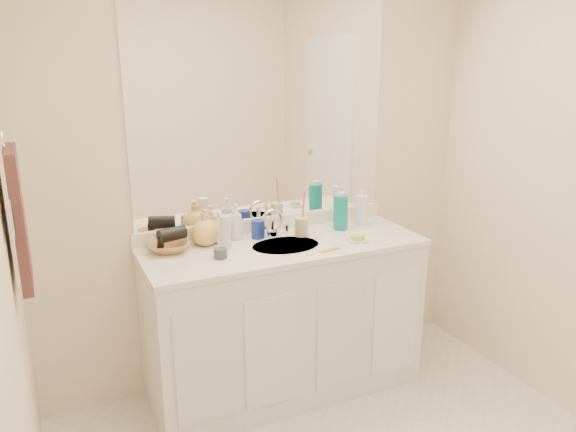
{
  "coord_description": "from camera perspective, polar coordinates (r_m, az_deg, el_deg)",
  "views": [
    {
      "loc": [
        -1.18,
        -1.57,
        1.88
      ],
      "look_at": [
        0.0,
        0.97,
        1.05
      ],
      "focal_mm": 35.0,
      "sensor_mm": 36.0,
      "label": 1
    }
  ],
  "objects": [
    {
      "name": "sink_basin",
      "position": [
        3.0,
        -0.24,
        -3.18
      ],
      "size": [
        0.37,
        0.37,
        0.02
      ],
      "primitive_type": "cylinder",
      "color": "beige",
      "rests_on": "countertop"
    },
    {
      "name": "hand_towel",
      "position": [
        2.43,
        -25.65,
        -0.18
      ],
      "size": [
        0.04,
        0.32,
        0.55
      ],
      "primitive_type": "cube",
      "color": "#331D1B",
      "rests_on": "towel_ring"
    },
    {
      "name": "soap_dish",
      "position": [
        3.08,
        7.06,
        -2.48
      ],
      "size": [
        0.12,
        0.11,
        0.01
      ],
      "primitive_type": "cube",
      "rotation": [
        0.0,
        0.0,
        -0.28
      ],
      "color": "silver",
      "rests_on": "countertop"
    },
    {
      "name": "blue_mug",
      "position": [
        3.1,
        -3.07,
        -1.34
      ],
      "size": [
        0.08,
        0.08,
        0.1
      ],
      "primitive_type": "cylinder",
      "rotation": [
        0.0,
        0.0,
        -0.02
      ],
      "color": "navy",
      "rests_on": "countertop"
    },
    {
      "name": "wall_left",
      "position": [
        1.71,
        -27.08,
        -8.75
      ],
      "size": [
        0.02,
        2.6,
        2.4
      ],
      "primitive_type": "cube",
      "color": "#FAE5C4",
      "rests_on": "floor"
    },
    {
      "name": "countertop",
      "position": [
        3.02,
        -0.4,
        -3.12
      ],
      "size": [
        1.52,
        0.57,
        0.03
      ],
      "primitive_type": "cube",
      "color": "white",
      "rests_on": "vanity_cabinet"
    },
    {
      "name": "switch_plate",
      "position": [
        2.22,
        -26.36,
        -0.35
      ],
      "size": [
        0.01,
        0.08,
        0.13
      ],
      "primitive_type": "cube",
      "color": "silver",
      "rests_on": "wall_left"
    },
    {
      "name": "soap_bottle_white",
      "position": [
        3.08,
        -5.34,
        -0.57
      ],
      "size": [
        0.08,
        0.08,
        0.2
      ],
      "primitive_type": "imported",
      "rotation": [
        0.0,
        0.0,
        0.06
      ],
      "color": "white",
      "rests_on": "countertop"
    },
    {
      "name": "tan_cup",
      "position": [
        3.14,
        1.39,
        -1.08
      ],
      "size": [
        0.09,
        0.09,
        0.1
      ],
      "primitive_type": "cylinder",
      "rotation": [
        0.0,
        0.0,
        -0.15
      ],
      "color": "#CAB78E",
      "rests_on": "countertop"
    },
    {
      "name": "green_soap",
      "position": [
        3.07,
        7.08,
        -2.15
      ],
      "size": [
        0.07,
        0.06,
        0.02
      ],
      "primitive_type": "cube",
      "rotation": [
        0.0,
        0.0,
        0.24
      ],
      "color": "#A3DC35",
      "rests_on": "soap_dish"
    },
    {
      "name": "towel_ring",
      "position": [
        2.37,
        -27.03,
        6.73
      ],
      "size": [
        0.01,
        0.11,
        0.11
      ],
      "primitive_type": "torus",
      "rotation": [
        0.0,
        1.57,
        0.0
      ],
      "color": "silver",
      "rests_on": "wall_left"
    },
    {
      "name": "wall_back",
      "position": [
        3.17,
        -2.47,
        4.11
      ],
      "size": [
        2.6,
        0.02,
        2.4
      ],
      "primitive_type": "cube",
      "color": "#FAE5C4",
      "rests_on": "floor"
    },
    {
      "name": "mirror",
      "position": [
        3.11,
        -2.51,
        10.58
      ],
      "size": [
        1.48,
        0.01,
        1.2
      ],
      "primitive_type": "cube",
      "color": "white",
      "rests_on": "wall_back"
    },
    {
      "name": "hair_dryer",
      "position": [
        2.95,
        -11.71,
        -1.82
      ],
      "size": [
        0.16,
        0.11,
        0.07
      ],
      "primitive_type": "cylinder",
      "rotation": [
        0.0,
        1.57,
        0.27
      ],
      "color": "black",
      "rests_on": "wicker_basket"
    },
    {
      "name": "wicker_basket",
      "position": [
        2.97,
        -12.02,
        -3.04
      ],
      "size": [
        0.25,
        0.25,
        0.05
      ],
      "primitive_type": "imported",
      "rotation": [
        0.0,
        0.0,
        -0.23
      ],
      "color": "#A07140",
      "rests_on": "countertop"
    },
    {
      "name": "clear_pump_bottle",
      "position": [
        3.35,
        7.49,
        0.57
      ],
      "size": [
        0.08,
        0.08,
        0.18
      ],
      "primitive_type": "cylinder",
      "rotation": [
        0.0,
        0.0,
        0.25
      ],
      "color": "white",
      "rests_on": "countertop"
    },
    {
      "name": "mouthwash_bottle",
      "position": [
        3.26,
        5.37,
        0.37
      ],
      "size": [
        0.11,
        0.11,
        0.2
      ],
      "primitive_type": "cylinder",
      "rotation": [
        0.0,
        0.0,
        0.34
      ],
      "color": "#0A807D",
      "rests_on": "countertop"
    },
    {
      "name": "vanity_cabinet",
      "position": [
        3.2,
        -0.38,
        -10.58
      ],
      "size": [
        1.5,
        0.55,
        0.85
      ],
      "primitive_type": "cube",
      "color": "white",
      "rests_on": "floor"
    },
    {
      "name": "faucet",
      "position": [
        3.14,
        -1.61,
        -1.03
      ],
      "size": [
        0.02,
        0.02,
        0.11
      ],
      "primitive_type": "cylinder",
      "color": "silver",
      "rests_on": "countertop"
    },
    {
      "name": "dark_jar",
      "position": [
        2.83,
        -6.89,
        -3.78
      ],
      "size": [
        0.09,
        0.09,
        0.05
      ],
      "primitive_type": "cylinder",
      "rotation": [
        0.0,
        0.0,
        -0.35
      ],
      "color": "#3C3E44",
      "rests_on": "countertop"
    },
    {
      "name": "soap_bottle_yellow",
      "position": [
        3.01,
        -8.41,
        -1.12
      ],
      "size": [
        0.16,
        0.16,
        0.19
      ],
      "primitive_type": "imported",
      "rotation": [
        0.0,
        0.0,
        -0.05
      ],
      "color": "#F0B85D",
      "rests_on": "countertop"
    },
    {
      "name": "soap_bottle_cream",
      "position": [
        3.06,
        -7.07,
        -1.08
      ],
      "size": [
        0.09,
        0.09,
        0.16
      ],
      "primitive_type": "imported",
      "rotation": [
        0.0,
        0.0,
        0.28
      ],
      "color": "beige",
      "rests_on": "countertop"
    },
    {
      "name": "backsplash",
      "position": [
        3.23,
        -2.31,
        -0.8
      ],
      "size": [
        1.52,
        0.03,
        0.08
      ],
      "primitive_type": "cube",
      "color": "white",
      "rests_on": "countertop"
    },
    {
      "name": "toothbrush",
      "position": [
        3.11,
        1.56,
        0.65
      ],
      "size": [
        0.01,
        0.04,
        0.21
      ],
      "primitive_type": "cylinder",
      "rotation": [
        0.14,
        0.0,
        -0.05
      ],
      "color": "#FF437F",
      "rests_on": "tan_cup"
    },
    {
      "name": "orange_comb",
      "position": [
        2.93,
        4.31,
        -3.45
      ],
      "size": [
        0.12,
        0.04,
        0.01
      ],
      "primitive_type": "cube",
      "rotation": [
        0.0,
        0.0,
        0.16
      ],
      "color": "orange",
      "rests_on": "countertop"
    },
    {
      "name": "extra_white_bottle",
      "position": [
        2.94,
        -6.35,
        -1.66
      ],
      "size": [
        0.06,
        0.06,
        0.18
      ],
      "primitive_type": "cylinder",
      "rotation": [
        0.0,
        0.0,
        -0.08
      ],
      "color": "silver",
      "rests_on": "countertop"
    }
  ]
}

